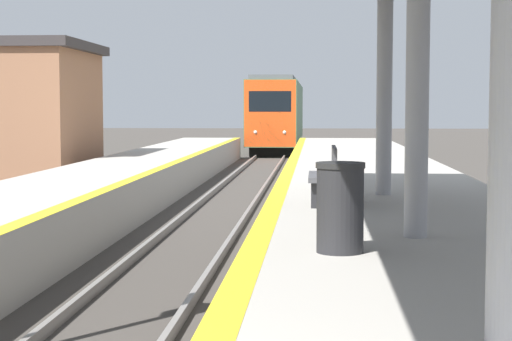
# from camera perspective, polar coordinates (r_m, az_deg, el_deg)

# --- Properties ---
(train) EXTENTS (2.65, 18.86, 4.22)m
(train) POSITION_cam_1_polar(r_m,az_deg,el_deg) (52.13, 1.49, 3.78)
(train) COLOR black
(train) RESTS_ON ground
(trash_bin) EXTENTS (0.53, 0.53, 0.97)m
(trash_bin) POSITION_cam_1_polar(r_m,az_deg,el_deg) (9.21, 5.63, -2.45)
(trash_bin) COLOR #262628
(trash_bin) RESTS_ON platform_right
(bench) EXTENTS (0.44, 1.50, 0.92)m
(bench) POSITION_cam_1_polar(r_m,az_deg,el_deg) (13.79, 4.71, -0.24)
(bench) COLOR #4C4C51
(bench) RESTS_ON platform_right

